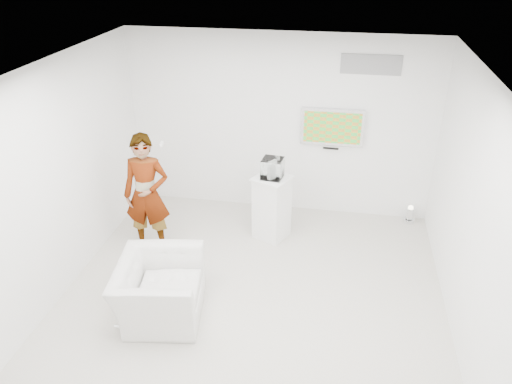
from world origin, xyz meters
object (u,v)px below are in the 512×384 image
tv (332,127)px  floor_uplight (410,214)px  armchair (159,289)px  person (147,194)px  pedestal (272,207)px

tv → floor_uplight: tv is taller
tv → armchair: tv is taller
person → tv: bearing=25.3°
person → floor_uplight: person is taller
armchair → floor_uplight: (3.30, 2.86, -0.22)m
tv → floor_uplight: 1.97m
tv → floor_uplight: (1.38, -0.11, -1.40)m
armchair → pedestal: 2.32m
person → floor_uplight: size_ratio=6.18×
pedestal → floor_uplight: 2.37m
armchair → floor_uplight: 4.37m
tv → armchair: (-1.92, -2.97, -1.18)m
person → floor_uplight: 4.28m
tv → person: size_ratio=0.54×
pedestal → person: bearing=-159.6°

